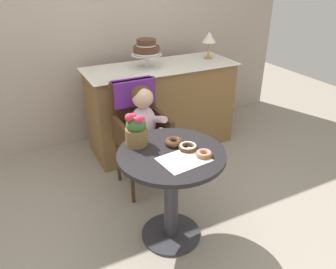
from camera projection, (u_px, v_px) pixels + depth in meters
name	position (u px, v px, depth m)	size (l,w,h in m)	color
ground_plane	(171.00, 234.00, 2.47)	(8.00, 8.00, 0.00)	gray
back_wall	(88.00, 16.00, 3.32)	(4.80, 0.10, 2.70)	#B2A393
cafe_table	(171.00, 179.00, 2.24)	(0.72, 0.72, 0.72)	black
wicker_chair	(138.00, 118.00, 2.81)	(0.42, 0.45, 0.95)	#472D19
seated_child	(145.00, 121.00, 2.67)	(0.27, 0.32, 0.73)	silver
paper_napkin	(184.00, 160.00, 2.06)	(0.30, 0.23, 0.00)	white
donut_front	(174.00, 141.00, 2.22)	(0.12, 0.12, 0.04)	#4C2D19
donut_mid	(204.00, 154.00, 2.08)	(0.11, 0.11, 0.04)	#936033
donut_side	(188.00, 147.00, 2.16)	(0.13, 0.13, 0.04)	#4C2D19
flower_vase	(136.00, 130.00, 2.18)	(0.15, 0.15, 0.24)	brown
display_counter	(162.00, 107.00, 3.51)	(1.56, 0.62, 0.90)	olive
tiered_cake_stand	(146.00, 49.00, 3.16)	(0.30, 0.30, 0.28)	silver
table_lamp	(209.00, 38.00, 3.46)	(0.15, 0.15, 0.28)	#B28C47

